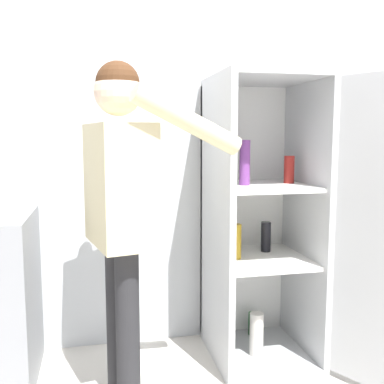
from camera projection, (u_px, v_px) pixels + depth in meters
The scene contains 3 objects.
wall_back at pixel (209, 142), 2.87m from camera, with size 7.00×0.06×2.55m.
refrigerator at pixel (282, 223), 2.57m from camera, with size 0.90×1.14×1.65m.
person at pixel (122, 193), 2.11m from camera, with size 0.72×0.57×1.65m.
Camera 1 is at (-0.72, -1.81, 1.31)m, focal length 42.00 mm.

